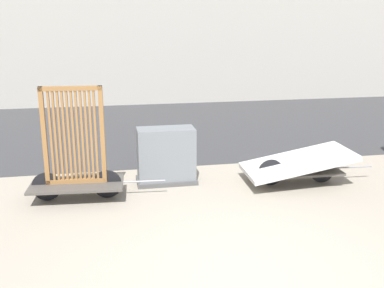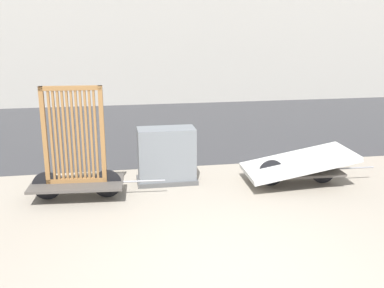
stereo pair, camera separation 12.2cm
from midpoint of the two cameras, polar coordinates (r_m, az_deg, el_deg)
The scene contains 5 objects.
ground_plane at distance 5.40m, azimuth 5.95°, elevation -16.31°, with size 60.00×60.00×0.00m, color gray.
road_strip at distance 12.56m, azimuth -3.69°, elevation 2.19°, with size 56.00×7.28×0.01m.
bike_cart_with_bedframe at distance 7.52m, azimuth -14.07°, elevation -2.18°, with size 2.22×0.88×1.87m.
bike_cart_with_mattress at distance 8.24m, azimuth 13.74°, elevation -2.56°, with size 2.41×1.11×0.63m.
utility_cabinet at distance 8.09m, azimuth -2.82°, elevation -1.75°, with size 1.08×0.55×1.01m.
Camera 2 is at (-1.27, -4.43, 2.81)m, focal length 42.00 mm.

